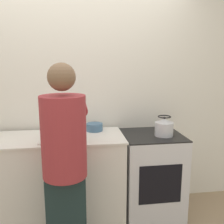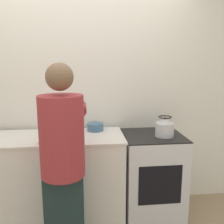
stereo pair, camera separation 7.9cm
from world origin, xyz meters
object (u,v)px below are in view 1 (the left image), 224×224
knife (65,139)px  kettle (164,127)px  cutting_board (60,140)px  bowl_prep (94,127)px  person (65,160)px  oven (151,175)px

knife → kettle: bearing=20.8°
cutting_board → bowl_prep: bearing=41.4°
cutting_board → knife: (0.04, -0.01, 0.01)m
cutting_board → kettle: kettle is taller
kettle → cutting_board: bearing=-175.5°
cutting_board → bowl_prep: 0.46m
bowl_prep → knife: bearing=-134.0°
person → kettle: (0.98, 0.46, 0.11)m
person → knife: person is taller
knife → person: bearing=-72.6°
cutting_board → kettle: (1.04, 0.08, 0.06)m
oven → person: size_ratio=0.55×
oven → bowl_prep: 0.80m
oven → cutting_board: (-0.94, -0.14, 0.48)m
oven → knife: bearing=-170.4°
person → knife: (-0.01, 0.38, 0.06)m
oven → cutting_board: 1.07m
oven → knife: knife is taller
knife → cutting_board: bearing=-173.3°
oven → bowl_prep: (-0.59, 0.16, 0.51)m
person → bowl_prep: person is taller
cutting_board → oven: bearing=8.7°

